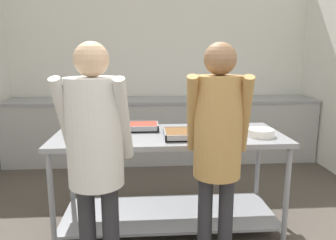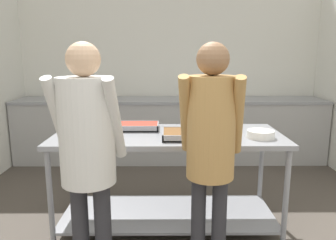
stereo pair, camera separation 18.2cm
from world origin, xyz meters
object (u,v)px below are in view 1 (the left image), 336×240
Objects in this scene: guest_serving_right at (218,136)px; sauce_pan at (85,134)px; serving_tray_roast at (137,127)px; water_bottle at (98,89)px; guest_serving_left at (95,143)px; broccoli_bowl at (222,125)px; serving_tray_vegetables at (186,134)px; plate_stack at (260,133)px.

sauce_pan is at bearing 151.80° from guest_serving_right.
serving_tray_roast is 1.22× the size of water_bottle.
guest_serving_left is 0.79m from guest_serving_right.
sauce_pan is 1.51× the size of broccoli_bowl.
serving_tray_vegetables is at bearing -36.46° from serving_tray_roast.
guest_serving_right is (-0.48, -0.52, 0.11)m from plate_stack.
water_bottle reaches higher than broccoli_bowl.
serving_tray_vegetables is at bearing 178.85° from plate_stack.
sauce_pan is 2.10m from water_bottle.
water_bottle is (-0.59, 1.76, 0.16)m from serving_tray_roast.
broccoli_bowl is at bearing 74.69° from guest_serving_right.
serving_tray_vegetables is at bearing -64.29° from water_bottle.
plate_stack is 1.41m from guest_serving_left.
water_bottle is (-0.35, 2.69, 0.05)m from guest_serving_left.
plate_stack is (1.44, 0.01, -0.01)m from sauce_pan.
guest_serving_left is (-0.24, -0.93, 0.11)m from serving_tray_roast.
serving_tray_roast is 0.23× the size of guest_serving_right.
water_bottle is (-1.61, 2.08, 0.15)m from plate_stack.
guest_serving_right reaches higher than serving_tray_vegetables.
sauce_pan reaches higher than serving_tray_roast.
serving_tray_roast is 0.51m from serving_tray_vegetables.
sauce_pan is 0.82m from serving_tray_vegetables.
serving_tray_roast is at bearing 163.04° from plate_stack.
serving_tray_vegetables is 1.21× the size of water_bottle.
plate_stack reaches higher than serving_tray_vegetables.
serving_tray_vegetables is 0.91m from guest_serving_left.
guest_serving_left reaches higher than plate_stack.
serving_tray_roast is 1.08m from plate_stack.
plate_stack is at bearing -1.15° from serving_tray_vegetables.
serving_tray_roast is 1.01m from guest_serving_right.
guest_serving_right reaches higher than guest_serving_left.
water_bottle is (-0.99, 2.06, 0.16)m from serving_tray_vegetables.
serving_tray_roast is at bearing 75.49° from guest_serving_left.
plate_stack is (1.03, -0.31, 0.00)m from serving_tray_roast.
water_bottle reaches higher than plate_stack.
serving_tray_roast is at bearing -71.62° from water_bottle.
guest_serving_right is (0.14, -0.54, 0.12)m from serving_tray_vegetables.
serving_tray_vegetables is (0.41, -0.30, 0.00)m from serving_tray_roast.
guest_serving_right is at bearing 6.44° from guest_serving_left.
broccoli_bowl is at bearing 140.46° from plate_stack.
sauce_pan is at bearing -85.17° from water_bottle.
guest_serving_right is at bearing -75.47° from serving_tray_vegetables.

